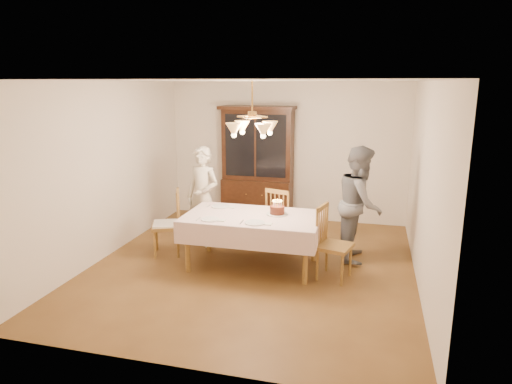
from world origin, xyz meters
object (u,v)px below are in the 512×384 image
(dining_table, at_px, (252,221))
(chair_far_side, at_px, (282,222))
(china_hutch, at_px, (258,166))
(birthday_cake, at_px, (277,211))
(elderly_woman, at_px, (203,197))

(dining_table, relative_size, chair_far_side, 1.90)
(china_hutch, height_order, chair_far_side, china_hutch)
(china_hutch, xyz_separation_m, birthday_cake, (0.83, -2.13, -0.22))
(dining_table, distance_m, birthday_cake, 0.38)
(chair_far_side, xyz_separation_m, elderly_woman, (-1.27, -0.13, 0.36))
(dining_table, distance_m, elderly_woman, 1.20)
(china_hutch, relative_size, elderly_woman, 1.34)
(chair_far_side, bearing_deg, dining_table, -109.17)
(chair_far_side, bearing_deg, china_hutch, 117.89)
(china_hutch, relative_size, birthday_cake, 7.20)
(elderly_woman, xyz_separation_m, birthday_cake, (1.32, -0.54, 0.01))
(china_hutch, relative_size, chair_far_side, 2.16)
(china_hutch, height_order, birthday_cake, china_hutch)
(birthday_cake, bearing_deg, dining_table, -159.12)
(elderly_woman, relative_size, birthday_cake, 5.36)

